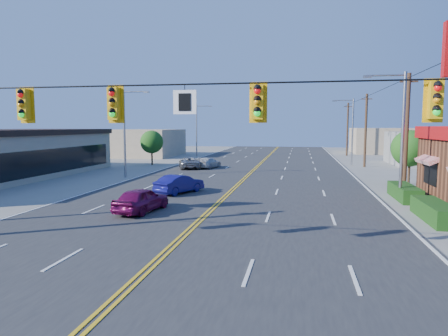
% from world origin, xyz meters
% --- Properties ---
extents(ground, '(160.00, 160.00, 0.00)m').
position_xyz_m(ground, '(0.00, 0.00, 0.00)').
color(ground, gray).
rests_on(ground, ground).
extents(road, '(20.00, 120.00, 0.06)m').
position_xyz_m(road, '(0.00, 20.00, 0.03)').
color(road, '#2D2D30').
rests_on(road, ground).
extents(signal_span, '(24.32, 0.34, 9.00)m').
position_xyz_m(signal_span, '(-0.12, 0.00, 4.89)').
color(signal_span, '#47301E').
rests_on(signal_span, ground).
extents(streetlight_se, '(2.55, 0.25, 8.00)m').
position_xyz_m(streetlight_se, '(10.79, 14.00, 4.51)').
color(streetlight_se, gray).
rests_on(streetlight_se, ground).
extents(streetlight_ne, '(2.55, 0.25, 8.00)m').
position_xyz_m(streetlight_ne, '(10.79, 38.00, 4.51)').
color(streetlight_ne, gray).
rests_on(streetlight_ne, ground).
extents(streetlight_sw, '(2.55, 0.25, 8.00)m').
position_xyz_m(streetlight_sw, '(-10.79, 22.00, 4.51)').
color(streetlight_sw, gray).
rests_on(streetlight_sw, ground).
extents(streetlight_nw, '(2.55, 0.25, 8.00)m').
position_xyz_m(streetlight_nw, '(-10.79, 48.00, 4.51)').
color(streetlight_nw, gray).
rests_on(streetlight_nw, ground).
extents(utility_pole_near, '(0.28, 0.28, 8.40)m').
position_xyz_m(utility_pole_near, '(12.20, 18.00, 4.20)').
color(utility_pole_near, '#47301E').
rests_on(utility_pole_near, ground).
extents(utility_pole_mid, '(0.28, 0.28, 8.40)m').
position_xyz_m(utility_pole_mid, '(12.20, 36.00, 4.20)').
color(utility_pole_mid, '#47301E').
rests_on(utility_pole_mid, ground).
extents(utility_pole_far, '(0.28, 0.28, 8.40)m').
position_xyz_m(utility_pole_far, '(12.20, 54.00, 4.20)').
color(utility_pole_far, '#47301E').
rests_on(utility_pole_far, ground).
extents(tree_kfc_rear, '(2.94, 2.94, 4.41)m').
position_xyz_m(tree_kfc_rear, '(13.50, 22.00, 2.93)').
color(tree_kfc_rear, '#47301E').
rests_on(tree_kfc_rear, ground).
extents(tree_west, '(2.80, 2.80, 4.20)m').
position_xyz_m(tree_west, '(-13.00, 34.00, 2.79)').
color(tree_west, '#47301E').
rests_on(tree_west, ground).
extents(bld_east_mid, '(12.00, 10.00, 4.00)m').
position_xyz_m(bld_east_mid, '(22.00, 40.00, 2.00)').
color(bld_east_mid, gray).
rests_on(bld_east_mid, ground).
extents(bld_west_far, '(11.00, 12.00, 4.20)m').
position_xyz_m(bld_west_far, '(-20.00, 48.00, 2.10)').
color(bld_west_far, tan).
rests_on(bld_west_far, ground).
extents(bld_east_far, '(10.00, 10.00, 4.40)m').
position_xyz_m(bld_east_far, '(19.00, 62.00, 2.20)').
color(bld_east_far, tan).
rests_on(bld_east_far, ground).
extents(car_magenta, '(2.17, 4.13, 1.34)m').
position_xyz_m(car_magenta, '(-3.64, 7.94, 0.67)').
color(car_magenta, '#630B40').
rests_on(car_magenta, ground).
extents(car_blue, '(2.86, 4.14, 1.29)m').
position_xyz_m(car_blue, '(-3.40, 14.19, 0.65)').
color(car_blue, '#10105E').
rests_on(car_blue, ground).
extents(car_white, '(2.46, 4.32, 1.18)m').
position_xyz_m(car_white, '(-5.22, 31.00, 0.59)').
color(car_white, '#BDBDBD').
rests_on(car_white, ground).
extents(car_silver, '(3.51, 4.97, 1.26)m').
position_xyz_m(car_silver, '(-7.22, 30.22, 0.63)').
color(car_silver, gray).
rests_on(car_silver, ground).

